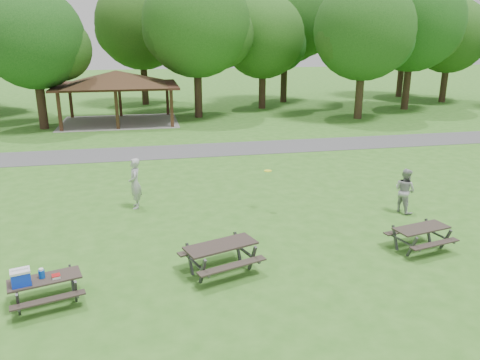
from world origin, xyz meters
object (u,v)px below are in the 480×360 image
Objects in this scene: frisbee_catcher at (405,191)px; picnic_table_middle at (221,251)px; picnic_table_near at (38,282)px; frisbee_thrower at (135,183)px.

picnic_table_middle is at bearing 92.51° from frisbee_catcher.
picnic_table_middle is (4.51, 0.80, -0.03)m from picnic_table_near.
picnic_table_middle is 1.23× the size of frisbee_thrower.
picnic_table_near is 0.83× the size of picnic_table_middle.
picnic_table_near is 1.02× the size of frisbee_thrower.
frisbee_catcher is at bearing 75.47° from frisbee_thrower.
picnic_table_middle is 1.42× the size of frisbee_catcher.
frisbee_thrower is at bearing 112.50° from picnic_table_middle.
frisbee_catcher is (7.26, 3.14, 0.20)m from picnic_table_middle.
frisbee_catcher is at bearing 18.50° from picnic_table_near.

